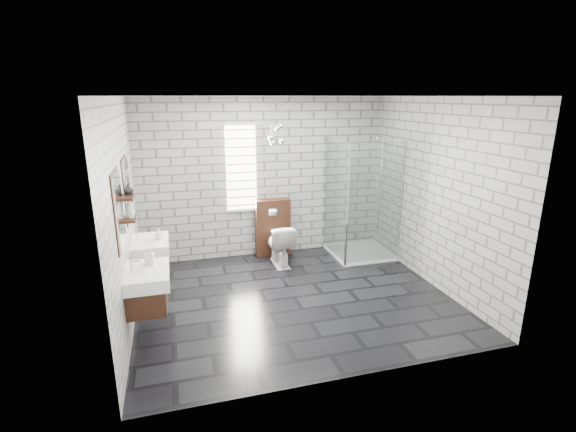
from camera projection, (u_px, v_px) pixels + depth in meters
name	position (u px, v px, depth m)	size (l,w,h in m)	color
floor	(294.00, 298.00, 5.81)	(4.20, 3.60, 0.02)	black
ceiling	(295.00, 95.00, 5.06)	(4.20, 3.60, 0.02)	white
wall_back	(264.00, 178.00, 7.11)	(4.20, 0.02, 2.70)	#A2A29D
wall_front	(352.00, 251.00, 3.77)	(4.20, 0.02, 2.70)	#A2A29D
wall_left	(123.00, 216.00, 4.89)	(0.02, 3.60, 2.70)	#A2A29D
wall_right	(435.00, 194.00, 5.99)	(0.02, 3.60, 2.70)	#A2A29D
vanity_left	(144.00, 278.00, 4.63)	(0.47, 0.70, 1.57)	#3B1E12
vanity_right	(147.00, 247.00, 5.59)	(0.47, 0.70, 1.57)	#3B1E12
shelf_lower	(130.00, 219.00, 4.87)	(0.14, 0.30, 0.03)	#3B1E12
shelf_upper	(128.00, 197.00, 4.80)	(0.14, 0.30, 0.03)	#3B1E12
window	(241.00, 168.00, 6.93)	(0.56, 0.05, 1.48)	white
cistern_panel	(273.00, 227.00, 7.27)	(0.60, 0.20, 1.00)	#3B1E12
flush_plate	(274.00, 212.00, 7.09)	(0.18, 0.01, 0.12)	silver
shower_enclosure	(358.00, 229.00, 7.16)	(1.00, 1.00, 2.03)	white
pendant_cluster	(277.00, 135.00, 6.53)	(0.28, 0.20, 0.76)	silver
toilet	(280.00, 244.00, 6.88)	(0.39, 0.68, 0.69)	white
soap_bottle_a	(149.00, 256.00, 4.73)	(0.09, 0.09, 0.21)	#B2B2B2
soap_bottle_b	(159.00, 234.00, 5.58)	(0.11, 0.11, 0.14)	#B2B2B2
soap_bottle_c	(130.00, 208.00, 4.82)	(0.09, 0.09, 0.23)	#B2B2B2
vase	(128.00, 189.00, 4.86)	(0.12, 0.12, 0.12)	#B2B2B2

